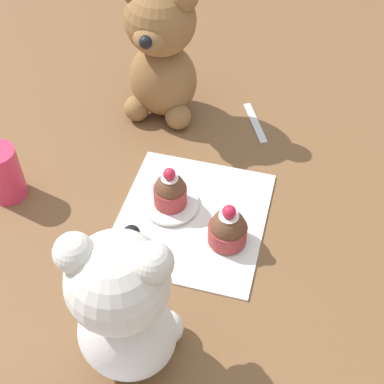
{
  "coord_description": "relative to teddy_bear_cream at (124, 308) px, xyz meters",
  "views": [
    {
      "loc": [
        -0.12,
        0.46,
        0.59
      ],
      "look_at": [
        0.0,
        0.0,
        0.06
      ],
      "focal_mm": 50.0,
      "sensor_mm": 36.0,
      "label": 1
    }
  ],
  "objects": [
    {
      "name": "teddy_bear_cream",
      "position": [
        0.0,
        0.0,
        0.0
      ],
      "size": [
        0.12,
        0.12,
        0.22
      ],
      "rotation": [
        0.0,
        0.0,
        0.11
      ],
      "color": "silver",
      "rests_on": "ground_plane"
    },
    {
      "name": "cupcake_near_cream_bear",
      "position": [
        -0.07,
        -0.19,
        -0.08
      ],
      "size": [
        0.05,
        0.05,
        0.07
      ],
      "color": "#993333",
      "rests_on": "knitted_placemat"
    },
    {
      "name": "ground_plane",
      "position": [
        -0.01,
        -0.22,
        -0.11
      ],
      "size": [
        4.0,
        4.0,
        0.0
      ],
      "primitive_type": "plane",
      "color": "brown"
    },
    {
      "name": "teddy_bear_tan",
      "position": [
        0.09,
        -0.43,
        0.01
      ],
      "size": [
        0.12,
        0.13,
        0.23
      ],
      "rotation": [
        0.0,
        0.0,
        3.11
      ],
      "color": "olive",
      "rests_on": "ground_plane"
    },
    {
      "name": "cupcake_near_tan_bear",
      "position": [
        0.02,
        -0.23,
        -0.07
      ],
      "size": [
        0.05,
        0.05,
        0.07
      ],
      "color": "#993333",
      "rests_on": "saucer_plate"
    },
    {
      "name": "saucer_plate",
      "position": [
        0.02,
        -0.23,
        -0.1
      ],
      "size": [
        0.08,
        0.08,
        0.01
      ],
      "primitive_type": "cylinder",
      "color": "white",
      "rests_on": "knitted_placemat"
    },
    {
      "name": "juice_glass",
      "position": [
        0.26,
        -0.19,
        -0.07
      ],
      "size": [
        0.05,
        0.05,
        0.08
      ],
      "primitive_type": "cylinder",
      "color": "#DB3356",
      "rests_on": "ground_plane"
    },
    {
      "name": "knitted_placemat",
      "position": [
        -0.01,
        -0.22,
        -0.1
      ],
      "size": [
        0.2,
        0.22,
        0.01
      ],
      "primitive_type": "cube",
      "color": "silver",
      "rests_on": "ground_plane"
    },
    {
      "name": "teaspoon",
      "position": [
        -0.06,
        -0.44,
        -0.11
      ],
      "size": [
        0.06,
        0.1,
        0.01
      ],
      "primitive_type": "cube",
      "rotation": [
        0.0,
        0.0,
        2.04
      ],
      "color": "silver",
      "rests_on": "ground_plane"
    }
  ]
}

